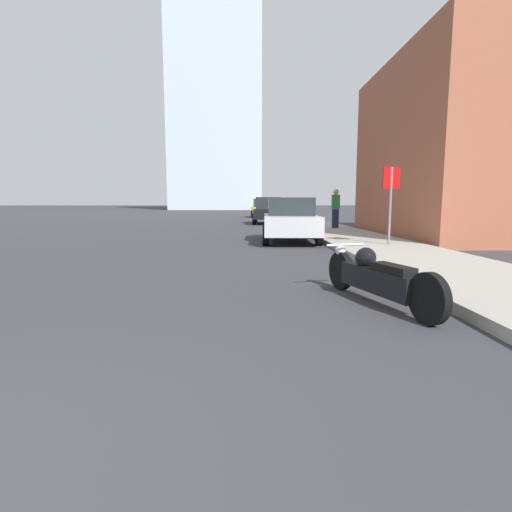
{
  "coord_description": "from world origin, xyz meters",
  "views": [
    {
      "loc": [
        1.72,
        -1.48,
        1.34
      ],
      "look_at": [
        1.86,
        4.75,
        0.51
      ],
      "focal_mm": 28.0,
      "sensor_mm": 36.0,
      "label": 1
    }
  ],
  "objects": [
    {
      "name": "parked_car_silver",
      "position": [
        3.21,
        12.23,
        0.76
      ],
      "size": [
        2.01,
        4.21,
        1.51
      ],
      "rotation": [
        0.0,
        0.0,
        -0.04
      ],
      "color": "#BCBCC1",
      "rests_on": "ground_plane"
    },
    {
      "name": "motorcycle",
      "position": [
        3.44,
        3.7,
        0.36
      ],
      "size": [
        0.94,
        2.43,
        0.73
      ],
      "rotation": [
        0.0,
        0.0,
        0.29
      ],
      "color": "black",
      "rests_on": "ground_plane"
    },
    {
      "name": "distant_tower",
      "position": [
        -4.08,
        79.87,
        25.29
      ],
      "size": [
        17.06,
        17.06,
        50.58
      ],
      "color": "silver",
      "rests_on": "ground_plane"
    },
    {
      "name": "sidewalk",
      "position": [
        5.57,
        40.0,
        0.07
      ],
      "size": [
        2.71,
        240.0,
        0.15
      ],
      "color": "#9E998E",
      "rests_on": "ground_plane"
    },
    {
      "name": "pedestrian",
      "position": [
        5.9,
        17.3,
        1.1
      ],
      "size": [
        0.36,
        0.25,
        1.82
      ],
      "color": "#1E2347",
      "rests_on": "sidewalk"
    },
    {
      "name": "parked_car_yellow",
      "position": [
        3.11,
        35.41,
        0.82
      ],
      "size": [
        1.99,
        3.96,
        1.69
      ],
      "rotation": [
        0.0,
        0.0,
        0.01
      ],
      "color": "gold",
      "rests_on": "ground_plane"
    },
    {
      "name": "parked_car_black",
      "position": [
        3.1,
        24.1,
        0.84
      ],
      "size": [
        2.1,
        4.16,
        1.68
      ],
      "rotation": [
        0.0,
        0.0,
        -0.06
      ],
      "color": "black",
      "rests_on": "ground_plane"
    },
    {
      "name": "stop_sign",
      "position": [
        5.8,
        9.85,
        1.64
      ],
      "size": [
        0.57,
        0.26,
        2.18
      ],
      "color": "slate",
      "rests_on": "sidewalk"
    }
  ]
}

